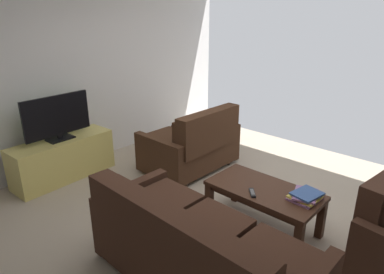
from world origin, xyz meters
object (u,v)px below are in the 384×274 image
(loveseat_near, at_px, (193,144))
(tv_stand, at_px, (63,159))
(coffee_table, at_px, (264,195))
(tv_remote, at_px, (252,193))
(flat_tv, at_px, (57,117))
(book_stack, at_px, (305,196))
(sofa_main, at_px, (195,251))

(loveseat_near, height_order, tv_stand, loveseat_near)
(coffee_table, distance_m, tv_remote, 0.19)
(tv_stand, bearing_deg, flat_tv, -101.73)
(flat_tv, relative_size, book_stack, 2.61)
(sofa_main, relative_size, tv_remote, 12.44)
(coffee_table, bearing_deg, sofa_main, 93.29)
(sofa_main, xyz_separation_m, flat_tv, (2.57, -0.27, 0.47))
(book_stack, bearing_deg, tv_remote, 30.46)
(tv_stand, bearing_deg, tv_remote, -165.39)
(loveseat_near, bearing_deg, sofa_main, 132.95)
(tv_stand, height_order, tv_remote, tv_stand)
(book_stack, bearing_deg, coffee_table, 11.20)
(coffee_table, bearing_deg, loveseat_near, -20.41)
(sofa_main, height_order, tv_stand, sofa_main)
(book_stack, distance_m, tv_remote, 0.48)
(loveseat_near, bearing_deg, book_stack, 165.84)
(book_stack, relative_size, tv_remote, 2.27)
(sofa_main, distance_m, coffee_table, 1.08)
(coffee_table, height_order, tv_remote, tv_remote)
(tv_stand, xyz_separation_m, flat_tv, (-0.00, -0.00, 0.57))
(coffee_table, xyz_separation_m, tv_remote, (0.03, 0.17, 0.08))
(coffee_table, relative_size, flat_tv, 1.25)
(coffee_table, xyz_separation_m, tv_stand, (2.51, 0.81, -0.10))
(sofa_main, height_order, coffee_table, sofa_main)
(flat_tv, bearing_deg, tv_remote, -165.43)
(sofa_main, distance_m, book_stack, 1.21)
(book_stack, height_order, tv_remote, book_stack)
(loveseat_near, distance_m, flat_tv, 1.78)
(tv_stand, xyz_separation_m, tv_remote, (-2.48, -0.65, 0.18))
(sofa_main, bearing_deg, tv_stand, -5.99)
(sofa_main, bearing_deg, tv_remote, -84.22)
(sofa_main, xyz_separation_m, book_stack, (-0.32, -1.16, 0.11))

